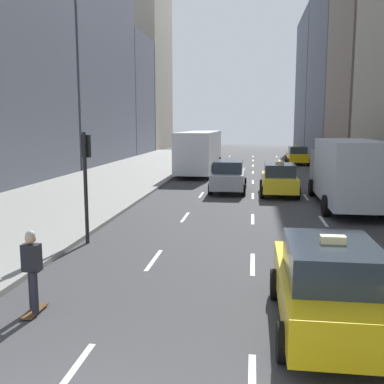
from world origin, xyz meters
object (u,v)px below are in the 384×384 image
at_px(taxi_third, 279,179).
at_px(sedan_black_near, 228,176).
at_px(city_bus, 200,150).
at_px(box_truck, 345,171).
at_px(skateboarder, 32,268).
at_px(traffic_light_pole, 86,169).
at_px(taxi_lead, 329,285).
at_px(taxi_second, 297,155).

bearing_deg(taxi_third, sedan_black_near, 162.83).
distance_m(taxi_third, city_bus, 12.31).
relative_size(taxi_third, box_truck, 0.52).
height_order(sedan_black_near, skateboarder, sedan_black_near).
relative_size(taxi_third, traffic_light_pole, 1.22).
height_order(skateboarder, traffic_light_pole, traffic_light_pole).
bearing_deg(traffic_light_pole, skateboarder, -80.69).
xyz_separation_m(city_bus, traffic_light_pole, (-1.14, -21.84, 0.62)).
bearing_deg(sedan_black_near, traffic_light_pole, -108.52).
height_order(taxi_lead, skateboarder, taxi_lead).
relative_size(city_bus, box_truck, 1.38).
distance_m(city_bus, skateboarder, 27.37).
xyz_separation_m(taxi_second, skateboarder, (-8.65, -35.74, 0.08)).
relative_size(taxi_lead, box_truck, 0.52).
bearing_deg(taxi_third, taxi_lead, -90.00).
xyz_separation_m(box_truck, traffic_light_pole, (-9.55, -7.56, 0.70)).
distance_m(sedan_black_near, city_bus, 10.47).
bearing_deg(taxi_third, city_bus, 117.21).
xyz_separation_m(taxi_second, sedan_black_near, (-5.60, -18.44, 0.03)).
xyz_separation_m(taxi_lead, box_truck, (2.80, 13.02, 0.83)).
height_order(taxi_lead, taxi_third, same).
bearing_deg(taxi_lead, taxi_third, 90.00).
relative_size(taxi_second, box_truck, 0.52).
xyz_separation_m(taxi_third, traffic_light_pole, (-6.75, -10.92, 1.53)).
bearing_deg(box_truck, traffic_light_pole, -141.62).
distance_m(taxi_second, city_bus, 11.91).
height_order(taxi_third, skateboarder, taxi_third).
relative_size(sedan_black_near, city_bus, 0.41).
distance_m(taxi_second, sedan_black_near, 19.27).
bearing_deg(taxi_third, skateboarder, -109.58).
distance_m(skateboarder, traffic_light_pole, 5.77).
distance_m(taxi_third, skateboarder, 17.45).
bearing_deg(taxi_lead, traffic_light_pole, 141.07).
distance_m(taxi_second, box_truck, 22.68).
height_order(taxi_second, box_truck, box_truck).
bearing_deg(traffic_light_pole, sedan_black_near, 71.48).
distance_m(city_bus, traffic_light_pole, 21.88).
xyz_separation_m(box_truck, skateboarder, (-8.65, -13.08, -0.75)).
bearing_deg(traffic_light_pole, taxi_second, 72.47).
bearing_deg(box_truck, sedan_black_near, 142.97).
bearing_deg(city_bus, traffic_light_pole, -92.98).
xyz_separation_m(sedan_black_near, traffic_light_pole, (-3.95, -11.79, 1.50)).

